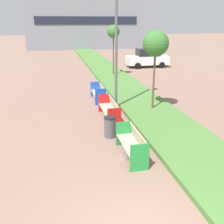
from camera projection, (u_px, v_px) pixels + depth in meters
planter_grass_strip at (130, 93)px, 17.01m from camera, size 2.80×120.00×0.18m
building_backdrop at (85, 23)px, 43.95m from camera, size 19.27×5.68×8.29m
bench_green_frame at (132, 147)px, 9.06m from camera, size 0.65×1.95×0.94m
bench_red_frame at (110, 112)px, 12.54m from camera, size 0.65×2.39×0.94m
bench_blue_frame at (99, 95)px, 15.51m from camera, size 0.65×1.88×0.94m
litter_bin at (110, 127)px, 10.59m from camera, size 0.48×0.48×0.86m
street_lamp_post at (116, 17)px, 12.47m from camera, size 0.24×0.44×8.59m
sapling_tree_near at (156, 44)px, 12.65m from camera, size 1.28×1.28×4.10m
sapling_tree_far at (113, 32)px, 21.28m from camera, size 1.05×1.05×4.20m
parked_car_distant at (147, 58)px, 26.62m from camera, size 4.24×2.00×1.86m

